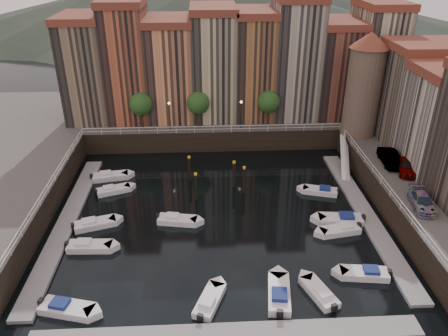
{
  "coord_description": "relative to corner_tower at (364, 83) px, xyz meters",
  "views": [
    {
      "loc": [
        -1.46,
        -40.62,
        26.7
      ],
      "look_at": [
        0.9,
        4.0,
        3.56
      ],
      "focal_mm": 35.0,
      "sensor_mm": 36.0,
      "label": 1
    }
  ],
  "objects": [
    {
      "name": "promenade_trees",
      "position": [
        -21.33,
        3.7,
        -3.61
      ],
      "size": [
        21.2,
        3.2,
        5.2
      ],
      "color": "black",
      "rests_on": "quay_far"
    },
    {
      "name": "corner_tower",
      "position": [
        0.0,
        0.0,
        0.0
      ],
      "size": [
        5.2,
        5.2,
        13.8
      ],
      "color": "#6B5B4C",
      "rests_on": "quay_right"
    },
    {
      "name": "dock_left",
      "position": [
        -36.2,
        -15.5,
        -10.02
      ],
      "size": [
        2.0,
        28.0,
        0.35
      ],
      "primitive_type": "cube",
      "color": "gray",
      "rests_on": "ground"
    },
    {
      "name": "boat_left_2",
      "position": [
        -33.13,
        -16.37,
        -9.84
      ],
      "size": [
        4.63,
        2.86,
        1.04
      ],
      "rotation": [
        0.0,
        0.0,
        0.31
      ],
      "color": "white",
      "rests_on": "ground"
    },
    {
      "name": "boat_right_0",
      "position": [
        -7.21,
        -25.5,
        -9.85
      ],
      "size": [
        4.58,
        2.15,
        1.03
      ],
      "rotation": [
        0.0,
        0.0,
        3.02
      ],
      "color": "white",
      "rests_on": "ground"
    },
    {
      "name": "boat_right_1",
      "position": [
        -7.48,
        -18.82,
        -9.85
      ],
      "size": [
        4.52,
        2.31,
        1.01
      ],
      "rotation": [
        0.0,
        0.0,
        3.32
      ],
      "color": "white",
      "rests_on": "ground"
    },
    {
      "name": "street_lamps",
      "position": [
        -21.0,
        2.7,
        -4.3
      ],
      "size": [
        10.36,
        0.36,
        4.18
      ],
      "color": "black",
      "rests_on": "quay_far"
    },
    {
      "name": "mountains",
      "position": [
        -18.28,
        95.5,
        -2.28
      ],
      "size": [
        145.0,
        100.0,
        18.0
      ],
      "color": "#2D382D",
      "rests_on": "ground"
    },
    {
      "name": "boat_left_0",
      "position": [
        -32.86,
        -28.36,
        -9.83
      ],
      "size": [
        4.84,
        2.79,
        1.08
      ],
      "rotation": [
        0.0,
        0.0,
        -0.26
      ],
      "color": "white",
      "rests_on": "ground"
    },
    {
      "name": "gangway",
      "position": [
        -2.9,
        -4.5,
        -8.28
      ],
      "size": [
        2.78,
        8.32,
        3.73
      ],
      "color": "white",
      "rests_on": "ground"
    },
    {
      "name": "mooring_pilings",
      "position": [
        -20.02,
        -9.29,
        -8.54
      ],
      "size": [
        6.84,
        4.79,
        3.78
      ],
      "color": "black",
      "rests_on": "ground"
    },
    {
      "name": "boat_left_1",
      "position": [
        -32.83,
        -20.21,
        -9.84
      ],
      "size": [
        4.58,
        1.83,
        1.04
      ],
      "rotation": [
        0.0,
        0.0,
        -0.04
      ],
      "color": "white",
      "rests_on": "ground"
    },
    {
      "name": "boat_left_4",
      "position": [
        -33.39,
        -5.85,
        -9.83
      ],
      "size": [
        4.77,
        2.44,
        1.07
      ],
      "rotation": [
        0.0,
        0.0,
        0.18
      ],
      "color": "white",
      "rests_on": "ground"
    },
    {
      "name": "boat_left_3",
      "position": [
        -32.41,
        -9.28,
        -9.87
      ],
      "size": [
        4.25,
        2.78,
        0.96
      ],
      "rotation": [
        0.0,
        0.0,
        0.35
      ],
      "color": "white",
      "rests_on": "ground"
    },
    {
      "name": "railings",
      "position": [
        -20.0,
        -9.62,
        -6.41
      ],
      "size": [
        36.08,
        34.04,
        0.52
      ],
      "color": "white",
      "rests_on": "ground"
    },
    {
      "name": "quay_far",
      "position": [
        -20.0,
        11.5,
        -8.69
      ],
      "size": [
        80.0,
        20.0,
        3.0
      ],
      "primitive_type": "cube",
      "color": "black",
      "rests_on": "ground"
    },
    {
      "name": "car_a",
      "position": [
        1.85,
        -11.73,
        -6.39
      ],
      "size": [
        2.99,
        5.02,
        1.6
      ],
      "primitive_type": "imported",
      "rotation": [
        0.0,
        0.0,
        -0.25
      ],
      "color": "gray",
      "rests_on": "quay_right"
    },
    {
      "name": "car_b",
      "position": [
        0.73,
        -9.57,
        -6.39
      ],
      "size": [
        2.03,
        4.97,
        1.6
      ],
      "primitive_type": "imported",
      "rotation": [
        0.0,
        0.0,
        -0.07
      ],
      "color": "gray",
      "rests_on": "quay_right"
    },
    {
      "name": "boat_near_1",
      "position": [
        -21.26,
        -28.16,
        -9.86
      ],
      "size": [
        2.99,
        4.41,
        1.0
      ],
      "rotation": [
        0.0,
        0.0,
        1.19
      ],
      "color": "white",
      "rests_on": "ground"
    },
    {
      "name": "ground",
      "position": [
        -20.0,
        -14.5,
        -10.19
      ],
      "size": [
        200.0,
        200.0,
        0.0
      ],
      "primitive_type": "plane",
      "color": "black",
      "rests_on": "ground"
    },
    {
      "name": "far_terrace",
      "position": [
        -16.69,
        9.0,
        0.76
      ],
      "size": [
        48.7,
        10.3,
        17.5
      ],
      "color": "#7C6A4E",
      "rests_on": "quay_far"
    },
    {
      "name": "boat_right_3",
      "position": [
        -7.51,
        -10.81,
        -9.86
      ],
      "size": [
        4.38,
        2.62,
        0.98
      ],
      "rotation": [
        0.0,
        0.0,
        2.86
      ],
      "color": "white",
      "rests_on": "ground"
    },
    {
      "name": "dock_near",
      "position": [
        -20.0,
        -31.5,
        -10.02
      ],
      "size": [
        30.0,
        2.0,
        0.35
      ],
      "primitive_type": "cube",
      "color": "gray",
      "rests_on": "ground"
    },
    {
      "name": "boat_near_2",
      "position": [
        -15.38,
        -27.76,
        -9.81
      ],
      "size": [
        2.46,
        5.13,
        1.15
      ],
      "rotation": [
        0.0,
        0.0,
        1.43
      ],
      "color": "white",
      "rests_on": "ground"
    },
    {
      "name": "boat_near_3",
      "position": [
        -11.89,
        -27.68,
        -9.86
      ],
      "size": [
        2.89,
        4.39,
        0.99
      ],
      "rotation": [
        0.0,
        0.0,
        1.93
      ],
      "color": "white",
      "rests_on": "ground"
    },
    {
      "name": "car_c",
      "position": [
        0.23,
        -19.16,
        -6.51
      ],
      "size": [
        2.64,
        4.94,
        1.36
      ],
      "primitive_type": "imported",
      "rotation": [
        0.0,
        0.0,
        -0.16
      ],
      "color": "gray",
      "rests_on": "quay_right"
    },
    {
      "name": "boat_right_2",
      "position": [
        -6.86,
        -16.95,
        -9.81
      ],
      "size": [
        5.01,
        2.23,
        1.13
      ],
      "rotation": [
        0.0,
        0.0,
        3.04
      ],
      "color": "white",
      "rests_on": "ground"
    },
    {
      "name": "boat_extra_309",
      "position": [
        -24.48,
        -16.06,
        -9.85
      ],
      "size": [
        4.52,
        2.3,
        1.01
      ],
      "rotation": [
        0.0,
        0.0,
        6.11
      ],
      "color": "white",
      "rests_on": "ground"
    },
    {
      "name": "dock_right",
      "position": [
        -3.8,
        -15.5,
        -10.02
      ],
      "size": [
        2.0,
        28.0,
        0.35
      ],
      "primitive_type": "cube",
      "color": "gray",
      "rests_on": "ground"
    }
  ]
}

